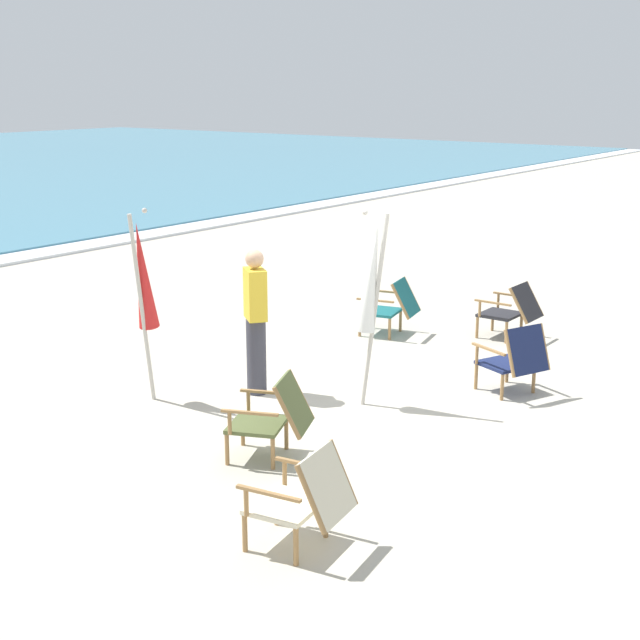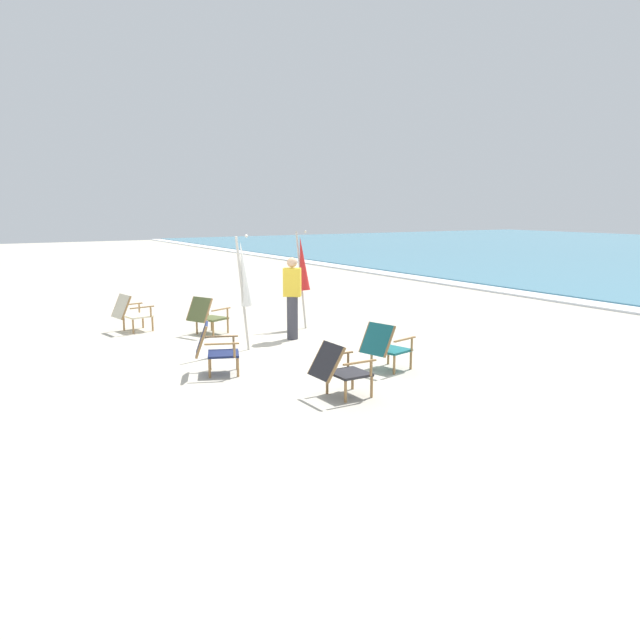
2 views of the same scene
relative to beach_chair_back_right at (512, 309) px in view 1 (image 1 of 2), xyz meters
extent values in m
plane|color=#B7AF9E|center=(-3.05, 0.13, -0.42)|extent=(80.00, 80.00, 0.00)
cube|color=#28282D|center=(0.00, 0.17, -0.10)|extent=(0.52, 0.48, 0.04)
cube|color=#28282D|center=(0.00, -0.20, 0.12)|extent=(0.49, 0.30, 0.46)
cylinder|color=olive|center=(-0.23, 0.39, -0.26)|extent=(0.04, 0.04, 0.32)
cylinder|color=olive|center=(0.23, 0.39, -0.26)|extent=(0.04, 0.04, 0.32)
cylinder|color=olive|center=(-0.23, -0.04, -0.26)|extent=(0.04, 0.04, 0.32)
cylinder|color=olive|center=(0.23, -0.04, -0.26)|extent=(0.04, 0.04, 0.32)
cube|color=olive|center=(-0.28, 0.15, 0.12)|extent=(0.04, 0.53, 0.02)
cylinder|color=olive|center=(-0.28, 0.34, 0.01)|extent=(0.04, 0.04, 0.22)
cube|color=olive|center=(0.28, 0.15, 0.12)|extent=(0.04, 0.53, 0.02)
cylinder|color=olive|center=(0.28, 0.34, 0.01)|extent=(0.04, 0.04, 0.22)
cylinder|color=olive|center=(-0.25, -0.20, 0.12)|extent=(0.04, 0.30, 0.46)
cylinder|color=olive|center=(0.25, -0.20, 0.12)|extent=(0.04, 0.30, 0.46)
cube|color=#515B33|center=(-5.08, 0.16, -0.10)|extent=(0.67, 0.65, 0.04)
cube|color=#515B33|center=(-4.93, -0.17, 0.13)|extent=(0.56, 0.44, 0.48)
cylinder|color=olive|center=(-5.38, 0.26, -0.26)|extent=(0.04, 0.04, 0.32)
cylinder|color=olive|center=(-4.95, 0.45, -0.26)|extent=(0.04, 0.04, 0.32)
cylinder|color=olive|center=(-5.20, -0.14, -0.26)|extent=(0.04, 0.04, 0.32)
cylinder|color=olive|center=(-4.78, 0.05, -0.26)|extent=(0.04, 0.04, 0.32)
cube|color=olive|center=(-5.33, 0.02, 0.12)|extent=(0.25, 0.50, 0.02)
cylinder|color=olive|center=(-5.40, 0.19, 0.01)|extent=(0.04, 0.04, 0.22)
cube|color=olive|center=(-4.81, 0.25, 0.12)|extent=(0.25, 0.50, 0.02)
cylinder|color=olive|center=(-4.89, 0.42, 0.01)|extent=(0.04, 0.04, 0.22)
cylinder|color=olive|center=(-5.17, -0.27, 0.13)|extent=(0.15, 0.26, 0.48)
cylinder|color=olive|center=(-4.70, -0.07, 0.13)|extent=(0.15, 0.26, 0.48)
cube|color=beige|center=(-6.18, -1.08, -0.10)|extent=(0.59, 0.56, 0.04)
cube|color=beige|center=(-6.13, -1.43, 0.14)|extent=(0.53, 0.33, 0.49)
cylinder|color=olive|center=(-6.45, -0.91, -0.26)|extent=(0.04, 0.04, 0.32)
cylinder|color=olive|center=(-5.99, -0.83, -0.26)|extent=(0.04, 0.04, 0.32)
cylinder|color=olive|center=(-6.38, -1.33, -0.26)|extent=(0.04, 0.04, 0.32)
cylinder|color=olive|center=(-5.92, -1.26, -0.26)|extent=(0.04, 0.04, 0.32)
cube|color=olive|center=(-6.46, -1.15, 0.12)|extent=(0.12, 0.53, 0.02)
cylinder|color=olive|center=(-6.49, -0.96, 0.01)|extent=(0.04, 0.04, 0.22)
cube|color=olive|center=(-5.90, -1.06, 0.12)|extent=(0.12, 0.53, 0.02)
cylinder|color=olive|center=(-5.93, -0.87, 0.01)|extent=(0.04, 0.04, 0.22)
cylinder|color=olive|center=(-6.38, -1.47, 0.14)|extent=(0.08, 0.26, 0.49)
cylinder|color=olive|center=(-5.87, -1.39, 0.14)|extent=(0.08, 0.26, 0.49)
cube|color=#196066|center=(-0.85, 1.56, -0.10)|extent=(0.62, 0.59, 0.04)
cube|color=#196066|center=(-0.76, 1.21, 0.13)|extent=(0.55, 0.39, 0.47)
cylinder|color=olive|center=(-1.13, 1.72, -0.26)|extent=(0.04, 0.04, 0.32)
cylinder|color=olive|center=(-0.67, 1.83, -0.26)|extent=(0.04, 0.04, 0.32)
cylinder|color=olive|center=(-1.02, 1.30, -0.26)|extent=(0.04, 0.04, 0.32)
cylinder|color=olive|center=(-0.57, 1.41, -0.26)|extent=(0.04, 0.04, 0.32)
cube|color=olive|center=(-1.12, 1.48, 0.12)|extent=(0.16, 0.52, 0.02)
cylinder|color=olive|center=(-1.16, 1.66, 0.01)|extent=(0.04, 0.04, 0.22)
cube|color=olive|center=(-0.57, 1.61, 0.12)|extent=(0.16, 0.52, 0.02)
cylinder|color=olive|center=(-0.62, 1.79, 0.01)|extent=(0.04, 0.04, 0.22)
cylinder|color=olive|center=(-1.01, 1.15, 0.13)|extent=(0.11, 0.28, 0.48)
cylinder|color=olive|center=(-0.51, 1.27, 0.13)|extent=(0.11, 0.28, 0.48)
cube|color=#19234C|center=(-2.00, -0.87, -0.10)|extent=(0.66, 0.64, 0.04)
cube|color=#19234C|center=(-2.13, -1.17, 0.14)|extent=(0.54, 0.38, 0.50)
cylinder|color=olive|center=(-2.14, -0.58, -0.26)|extent=(0.04, 0.04, 0.32)
cylinder|color=olive|center=(-1.71, -0.76, -0.26)|extent=(0.04, 0.04, 0.32)
cylinder|color=olive|center=(-2.30, -0.98, -0.26)|extent=(0.04, 0.04, 0.32)
cylinder|color=olive|center=(-1.87, -1.16, -0.26)|extent=(0.04, 0.04, 0.32)
cube|color=olive|center=(-2.27, -0.78, 0.12)|extent=(0.23, 0.50, 0.02)
cylinder|color=olive|center=(-2.20, -0.61, 0.01)|extent=(0.04, 0.04, 0.22)
cube|color=olive|center=(-1.75, -0.99, 0.12)|extent=(0.23, 0.50, 0.02)
cylinder|color=olive|center=(-1.68, -0.82, 0.01)|extent=(0.04, 0.04, 0.22)
cylinder|color=olive|center=(-2.36, -1.07, 0.14)|extent=(0.12, 0.21, 0.50)
cylinder|color=olive|center=(-1.89, -1.27, 0.14)|extent=(0.12, 0.21, 0.50)
cylinder|color=#B7B2A8|center=(-3.29, 0.05, 0.62)|extent=(0.13, 0.28, 2.09)
cone|color=white|center=(-3.30, 0.09, 0.99)|extent=(0.31, 0.40, 1.17)
sphere|color=#B7B2A8|center=(-3.32, 0.17, 1.67)|extent=(0.06, 0.06, 0.06)
cylinder|color=#B7B2A8|center=(-4.70, 2.07, 0.62)|extent=(0.32, 0.12, 2.09)
cone|color=red|center=(-4.66, 2.08, 0.98)|extent=(0.41, 0.31, 1.17)
sphere|color=#B7B2A8|center=(-4.57, 2.10, 1.66)|extent=(0.06, 0.06, 0.06)
cylinder|color=#383842|center=(-3.74, 1.32, 0.01)|extent=(0.22, 0.22, 0.86)
cube|color=gold|center=(-3.74, 1.32, 0.72)|extent=(0.36, 0.39, 0.56)
sphere|color=tan|center=(-3.74, 1.32, 1.11)|extent=(0.20, 0.20, 0.20)
camera|label=1|loc=(-10.87, -4.92, 2.93)|focal=50.00mm
camera|label=2|loc=(6.95, -4.52, 2.17)|focal=35.00mm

